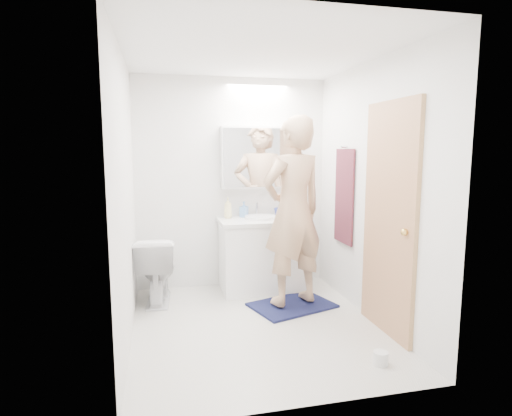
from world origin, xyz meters
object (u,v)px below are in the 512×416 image
object	(u,v)px
medicine_cabinet	(259,158)
soap_bottle_a	(228,208)
person	(293,211)
toothbrush_cup	(278,212)
vanity_cabinet	(261,256)
toilet	(157,269)
soap_bottle_b	(244,209)
toilet_paper_roll	(381,358)

from	to	relation	value
medicine_cabinet	soap_bottle_a	world-z (taller)	medicine_cabinet
person	toothbrush_cup	xyz separation A→B (m)	(0.06, 0.74, -0.12)
person	vanity_cabinet	bearing A→B (deg)	-90.05
vanity_cabinet	person	distance (m)	0.85
toilet	soap_bottle_b	distance (m)	1.18
person	soap_bottle_b	world-z (taller)	person
medicine_cabinet	person	xyz separation A→B (m)	(0.16, -0.79, -0.52)
vanity_cabinet	toilet	bearing A→B (deg)	-174.32
vanity_cabinet	soap_bottle_b	bearing A→B (deg)	131.92
vanity_cabinet	medicine_cabinet	bearing A→B (deg)	83.74
medicine_cabinet	toilet	distance (m)	1.68
person	toothbrush_cup	distance (m)	0.75
medicine_cabinet	soap_bottle_a	xyz separation A→B (m)	(-0.38, -0.06, -0.56)
medicine_cabinet	soap_bottle_b	size ratio (longest dim) A/B	4.89
vanity_cabinet	toothbrush_cup	distance (m)	0.56
vanity_cabinet	toilet_paper_roll	world-z (taller)	vanity_cabinet
soap_bottle_a	toilet	bearing A→B (deg)	-161.74
person	toothbrush_cup	size ratio (longest dim) A/B	18.12
toilet	soap_bottle_b	bearing A→B (deg)	-159.08
soap_bottle_a	toothbrush_cup	world-z (taller)	soap_bottle_a
medicine_cabinet	toilet_paper_roll	size ratio (longest dim) A/B	8.00
vanity_cabinet	toothbrush_cup	xyz separation A→B (m)	(0.24, 0.16, 0.48)
medicine_cabinet	toilet_paper_roll	world-z (taller)	medicine_cabinet
soap_bottle_b	person	bearing A→B (deg)	-65.58
toilet	toilet_paper_roll	distance (m)	2.39
medicine_cabinet	soap_bottle_b	distance (m)	0.62
soap_bottle_b	toilet_paper_roll	bearing A→B (deg)	-72.81
person	toilet_paper_roll	xyz separation A→B (m)	(0.28, -1.27, -0.93)
medicine_cabinet	person	distance (m)	0.96
toothbrush_cup	person	bearing A→B (deg)	-94.74
soap_bottle_a	soap_bottle_b	size ratio (longest dim) A/B	1.30
person	soap_bottle_a	size ratio (longest dim) A/B	8.01
soap_bottle_a	vanity_cabinet	bearing A→B (deg)	-23.01
toilet	soap_bottle_b	xyz separation A→B (m)	(0.99, 0.30, 0.56)
medicine_cabinet	toilet	xyz separation A→B (m)	(-1.18, -0.33, -1.15)
vanity_cabinet	person	size ratio (longest dim) A/B	0.48
toilet	toilet_paper_roll	size ratio (longest dim) A/B	6.43
person	toilet_paper_roll	size ratio (longest dim) A/B	17.02
soap_bottle_b	medicine_cabinet	bearing A→B (deg)	9.23
vanity_cabinet	toilet	world-z (taller)	vanity_cabinet
toothbrush_cup	toilet	bearing A→B (deg)	-168.89
soap_bottle_b	toothbrush_cup	size ratio (longest dim) A/B	1.74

